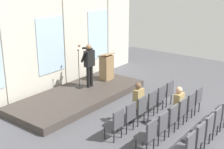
{
  "coord_description": "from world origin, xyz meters",
  "views": [
    {
      "loc": [
        -7.89,
        -2.45,
        4.56
      ],
      "look_at": [
        0.24,
        3.83,
        1.22
      ],
      "focal_mm": 49.63,
      "sensor_mm": 36.0,
      "label": 1
    }
  ],
  "objects_px": {
    "lectern": "(107,67)",
    "chair_r2_c3": "(213,120)",
    "chair_r1_c2": "(170,118)",
    "chair_r2_c1": "(196,137)",
    "speaker": "(89,62)",
    "chair_r2_c2": "(205,128)",
    "chair_r0_c3": "(149,102)",
    "chair_r1_c3": "(179,111)",
    "chair_r1_c4": "(188,104)",
    "chair_r0_c4": "(158,97)",
    "chair_r1_c0": "(148,134)",
    "chair_r1_c5": "(195,99)",
    "chair_r0_c5": "(167,92)",
    "chair_r1_c1": "(159,125)",
    "audience_r0_c2": "(137,101)",
    "chair_r2_c0": "(186,147)",
    "mic_stand": "(79,79)",
    "chair_r2_c4": "(221,113)",
    "chair_r0_c2": "(139,108)",
    "chair_r0_c1": "(128,115)",
    "chair_r0_c0": "(115,123)"
  },
  "relations": [
    {
      "from": "speaker",
      "to": "chair_r1_c0",
      "type": "bearing_deg",
      "value": -119.44
    },
    {
      "from": "chair_r1_c2",
      "to": "chair_r0_c0",
      "type": "bearing_deg",
      "value": 138.86
    },
    {
      "from": "chair_r1_c2",
      "to": "chair_r2_c0",
      "type": "distance_m",
      "value": 1.64
    },
    {
      "from": "mic_stand",
      "to": "chair_r0_c5",
      "type": "xyz_separation_m",
      "value": [
        1.08,
        -3.31,
        -0.06
      ]
    },
    {
      "from": "chair_r1_c2",
      "to": "chair_r2_c2",
      "type": "relative_size",
      "value": 1.0
    },
    {
      "from": "chair_r0_c2",
      "to": "chair_r1_c4",
      "type": "bearing_deg",
      "value": -41.14
    },
    {
      "from": "speaker",
      "to": "chair_r2_c0",
      "type": "bearing_deg",
      "value": -114.12
    },
    {
      "from": "chair_r1_c3",
      "to": "chair_r2_c0",
      "type": "xyz_separation_m",
      "value": [
        -1.85,
        -1.08,
        0.0
      ]
    },
    {
      "from": "chair_r0_c3",
      "to": "chair_r2_c3",
      "type": "height_order",
      "value": "same"
    },
    {
      "from": "chair_r1_c3",
      "to": "chair_r2_c3",
      "type": "bearing_deg",
      "value": -90.0
    },
    {
      "from": "mic_stand",
      "to": "chair_r0_c2",
      "type": "xyz_separation_m",
      "value": [
        -0.77,
        -3.31,
        -0.06
      ]
    },
    {
      "from": "chair_r0_c3",
      "to": "chair_r2_c2",
      "type": "bearing_deg",
      "value": -105.97
    },
    {
      "from": "chair_r0_c4",
      "to": "chair_r2_c1",
      "type": "relative_size",
      "value": 1.0
    },
    {
      "from": "chair_r1_c2",
      "to": "chair_r2_c0",
      "type": "bearing_deg",
      "value": -138.86
    },
    {
      "from": "mic_stand",
      "to": "chair_r0_c3",
      "type": "distance_m",
      "value": 3.31
    },
    {
      "from": "chair_r2_c4",
      "to": "chair_r0_c2",
      "type": "bearing_deg",
      "value": 119.78
    },
    {
      "from": "speaker",
      "to": "chair_r2_c2",
      "type": "relative_size",
      "value": 1.83
    },
    {
      "from": "chair_r1_c3",
      "to": "chair_r1_c4",
      "type": "height_order",
      "value": "same"
    },
    {
      "from": "speaker",
      "to": "chair_r2_c2",
      "type": "bearing_deg",
      "value": -101.9
    },
    {
      "from": "chair_r0_c1",
      "to": "chair_r1_c2",
      "type": "height_order",
      "value": "same"
    },
    {
      "from": "audience_r0_c2",
      "to": "chair_r1_c3",
      "type": "xyz_separation_m",
      "value": [
        0.62,
        -1.16,
        -0.23
      ]
    },
    {
      "from": "audience_r0_c2",
      "to": "chair_r2_c3",
      "type": "relative_size",
      "value": 1.47
    },
    {
      "from": "chair_r0_c5",
      "to": "chair_r0_c2",
      "type": "bearing_deg",
      "value": 180.0
    },
    {
      "from": "audience_r0_c2",
      "to": "chair_r0_c3",
      "type": "relative_size",
      "value": 1.47
    },
    {
      "from": "speaker",
      "to": "lectern",
      "type": "relative_size",
      "value": 1.49
    },
    {
      "from": "chair_r0_c1",
      "to": "chair_r2_c2",
      "type": "distance_m",
      "value": 2.25
    },
    {
      "from": "lectern",
      "to": "chair_r2_c3",
      "type": "relative_size",
      "value": 1.23
    },
    {
      "from": "chair_r0_c0",
      "to": "chair_r2_c1",
      "type": "bearing_deg",
      "value": -74.03
    },
    {
      "from": "chair_r1_c2",
      "to": "chair_r1_c3",
      "type": "xyz_separation_m",
      "value": [
        0.62,
        0.0,
        0.0
      ]
    },
    {
      "from": "audience_r0_c2",
      "to": "chair_r0_c3",
      "type": "height_order",
      "value": "audience_r0_c2"
    },
    {
      "from": "chair_r1_c3",
      "to": "chair_r0_c4",
      "type": "bearing_deg",
      "value": 60.22
    },
    {
      "from": "chair_r1_c3",
      "to": "chair_r1_c2",
      "type": "bearing_deg",
      "value": 180.0
    },
    {
      "from": "audience_r0_c2",
      "to": "chair_r2_c3",
      "type": "height_order",
      "value": "audience_r0_c2"
    },
    {
      "from": "audience_r0_c2",
      "to": "chair_r1_c1",
      "type": "bearing_deg",
      "value": -118.09
    },
    {
      "from": "mic_stand",
      "to": "chair_r2_c1",
      "type": "xyz_separation_m",
      "value": [
        -1.39,
        -5.47,
        -0.06
      ]
    },
    {
      "from": "chair_r2_c0",
      "to": "chair_r2_c3",
      "type": "height_order",
      "value": "same"
    },
    {
      "from": "chair_r1_c0",
      "to": "speaker",
      "type": "bearing_deg",
      "value": 60.56
    },
    {
      "from": "mic_stand",
      "to": "chair_r0_c3",
      "type": "xyz_separation_m",
      "value": [
        -0.15,
        -3.31,
        -0.06
      ]
    },
    {
      "from": "chair_r0_c1",
      "to": "chair_r2_c1",
      "type": "distance_m",
      "value": 2.16
    },
    {
      "from": "chair_r1_c0",
      "to": "chair_r1_c2",
      "type": "distance_m",
      "value": 1.24
    },
    {
      "from": "lectern",
      "to": "chair_r0_c5",
      "type": "xyz_separation_m",
      "value": [
        -0.36,
        -3.07,
        -0.28
      ]
    },
    {
      "from": "lectern",
      "to": "chair_r0_c0",
      "type": "distance_m",
      "value": 4.63
    },
    {
      "from": "chair_r1_c5",
      "to": "chair_r2_c2",
      "type": "bearing_deg",
      "value": -149.78
    },
    {
      "from": "chair_r1_c0",
      "to": "chair_r1_c1",
      "type": "xyz_separation_m",
      "value": [
        0.62,
        0.0,
        0.0
      ]
    },
    {
      "from": "chair_r0_c5",
      "to": "chair_r1_c0",
      "type": "xyz_separation_m",
      "value": [
        -3.09,
        -1.08,
        0.0
      ]
    },
    {
      "from": "chair_r1_c2",
      "to": "chair_r2_c1",
      "type": "height_order",
      "value": "same"
    },
    {
      "from": "chair_r2_c2",
      "to": "chair_r1_c3",
      "type": "bearing_deg",
      "value": 60.22
    },
    {
      "from": "speaker",
      "to": "lectern",
      "type": "bearing_deg",
      "value": 0.74
    },
    {
      "from": "chair_r1_c1",
      "to": "chair_r1_c2",
      "type": "distance_m",
      "value": 0.62
    },
    {
      "from": "chair_r1_c0",
      "to": "chair_r1_c5",
      "type": "height_order",
      "value": "same"
    }
  ]
}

